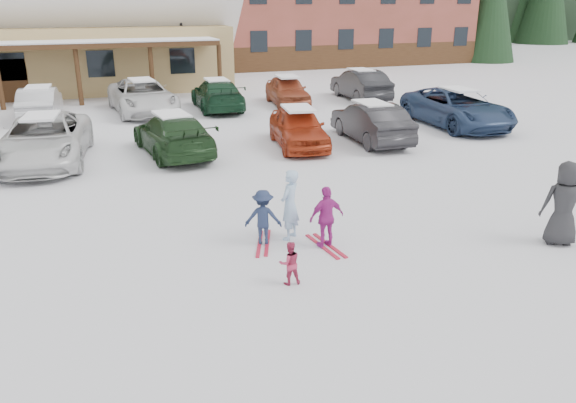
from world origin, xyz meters
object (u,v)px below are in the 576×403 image
object	(u,v)px
adult_skier	(290,205)
toddler_red	(290,263)
child_magenta	(327,217)
parked_car_10	(143,96)
parked_car_9	(40,103)
parked_car_2	(44,140)
parked_car_12	(287,91)
parked_car_5	(371,122)
lamp_post	(181,21)
bystander_dark	(564,204)
parked_car_3	(173,134)
parked_car_6	(457,108)
child_navy	(263,217)
parked_car_11	(217,95)
parked_car_4	(298,127)
parked_car_13	(360,85)

from	to	relation	value
adult_skier	toddler_red	distance (m)	2.16
child_magenta	parked_car_10	world-z (taller)	parked_car_10
parked_car_9	adult_skier	bearing A→B (deg)	112.93
parked_car_2	parked_car_12	xyz separation A→B (m)	(11.12, 7.56, -0.07)
adult_skier	parked_car_12	bearing A→B (deg)	-152.91
adult_skier	parked_car_2	size ratio (longest dim) A/B	0.28
toddler_red	parked_car_9	distance (m)	18.98
parked_car_5	parked_car_12	world-z (taller)	parked_car_5
lamp_post	adult_skier	xyz separation A→B (m)	(-1.93, -23.65, -3.09)
parked_car_2	bystander_dark	bearing A→B (deg)	-38.59
lamp_post	parked_car_3	xyz separation A→B (m)	(-3.16, -15.47, -3.18)
parked_car_3	parked_car_6	distance (m)	11.91
adult_skier	toddler_red	bearing A→B (deg)	26.64
lamp_post	parked_car_9	distance (m)	11.12
parked_car_5	parked_car_6	bearing A→B (deg)	-162.62
child_navy	parked_car_5	bearing A→B (deg)	-110.21
toddler_red	parked_car_12	world-z (taller)	parked_car_12
parked_car_5	parked_car_10	world-z (taller)	parked_car_10
toddler_red	parked_car_5	bearing A→B (deg)	-120.52
parked_car_10	parked_car_11	bearing A→B (deg)	-9.04
adult_skier	parked_car_3	xyz separation A→B (m)	(-1.24, 8.18, -0.09)
parked_car_2	parked_car_12	world-z (taller)	parked_car_2
parked_car_4	parked_car_6	distance (m)	7.56
lamp_post	parked_car_3	bearing A→B (deg)	-101.56
parked_car_5	parked_car_9	size ratio (longest dim) A/B	1.02
lamp_post	child_magenta	distance (m)	24.59
bystander_dark	parked_car_10	world-z (taller)	bystander_dark
bystander_dark	lamp_post	bearing A→B (deg)	-54.37
lamp_post	parked_car_9	size ratio (longest dim) A/B	1.60
parked_car_3	parked_car_12	world-z (taller)	parked_car_12
child_navy	parked_car_2	xyz separation A→B (m)	(-4.67, 8.61, 0.16)
parked_car_4	parked_car_12	world-z (taller)	parked_car_12
parked_car_9	parked_car_12	xyz separation A→B (m)	(11.59, -0.21, -0.01)
child_magenta	parked_car_3	xyz separation A→B (m)	(-1.81, 8.87, 0.02)
child_navy	parked_car_5	size ratio (longest dim) A/B	0.28
lamp_post	toddler_red	world-z (taller)	lamp_post
parked_car_3	parked_car_6	world-z (taller)	parked_car_6
toddler_red	child_magenta	bearing A→B (deg)	-130.44
parked_car_2	parked_car_13	xyz separation A→B (m)	(15.30, 7.70, 0.01)
parked_car_5	parked_car_10	size ratio (longest dim) A/B	0.79
toddler_red	child_navy	xyz separation A→B (m)	(0.09, 1.91, 0.19)
parked_car_3	parked_car_13	bearing A→B (deg)	-150.63
adult_skier	parked_car_10	world-z (taller)	adult_skier
adult_skier	parked_car_10	bearing A→B (deg)	-128.34
parked_car_9	parked_car_13	bearing A→B (deg)	-176.90
parked_car_2	parked_car_10	bearing A→B (deg)	69.34
parked_car_6	parked_car_10	world-z (taller)	parked_car_10
parked_car_4	parked_car_13	size ratio (longest dim) A/B	0.87
parked_car_5	parked_car_3	bearing A→B (deg)	-2.18
adult_skier	parked_car_11	xyz separation A→B (m)	(2.14, 15.93, -0.07)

